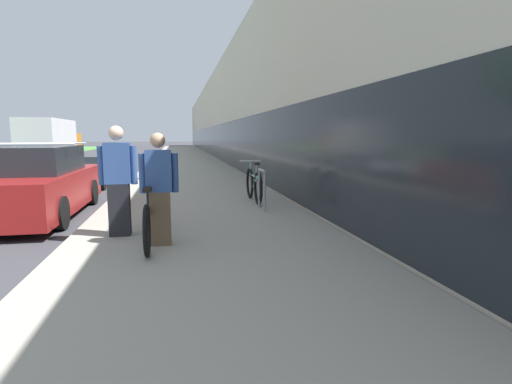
{
  "coord_description": "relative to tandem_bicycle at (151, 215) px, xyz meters",
  "views": [
    {
      "loc": [
        5.48,
        -3.8,
        1.65
      ],
      "look_at": [
        8.97,
        13.86,
        -0.9
      ],
      "focal_mm": 28.0,
      "sensor_mm": 36.0,
      "label": 1
    }
  ],
  "objects": [
    {
      "name": "person_rider",
      "position": [
        0.14,
        -0.31,
        0.42
      ],
      "size": [
        0.53,
        0.21,
        1.57
      ],
      "color": "brown",
      "rests_on": "sidewalk_slab"
    },
    {
      "name": "storefront_facade",
      "position": [
        8.0,
        26.82,
        2.54
      ],
      "size": [
        10.01,
        70.0,
        6.05
      ],
      "color": "beige",
      "rests_on": "ground"
    },
    {
      "name": "tandem_bicycle",
      "position": [
        0.0,
        0.0,
        0.0
      ],
      "size": [
        0.52,
        2.48,
        0.86
      ],
      "color": "black",
      "rests_on": "sidewalk_slab"
    },
    {
      "name": "moving_truck",
      "position": [
        -7.46,
        21.65,
        0.87
      ],
      "size": [
        2.2,
        7.37,
        2.65
      ],
      "color": "orange",
      "rests_on": "ground"
    },
    {
      "name": "bike_rack_hoop",
      "position": [
        2.11,
        2.06,
        0.15
      ],
      "size": [
        0.05,
        0.6,
        0.84
      ],
      "color": "gray",
      "rests_on": "sidewalk_slab"
    },
    {
      "name": "person_bystander",
      "position": [
        -0.49,
        0.35,
        0.48
      ],
      "size": [
        0.57,
        0.22,
        1.68
      ],
      "color": "black",
      "rests_on": "sidewalk_slab"
    },
    {
      "name": "sidewalk_slab",
      "position": [
        0.85,
        18.82,
        -0.43
      ],
      "size": [
        4.22,
        70.0,
        0.12
      ],
      "color": "gray",
      "rests_on": "ground"
    },
    {
      "name": "vintage_roadster_curbside",
      "position": [
        -2.65,
        7.97,
        -0.09
      ],
      "size": [
        1.75,
        4.33,
        0.92
      ],
      "color": "silver",
      "rests_on": "ground"
    },
    {
      "name": "cruiser_bike_nearest",
      "position": [
        2.15,
        3.11,
        0.03
      ],
      "size": [
        0.52,
        1.78,
        0.94
      ],
      "color": "black",
      "rests_on": "sidewalk_slab"
    },
    {
      "name": "parked_sedan_curbside",
      "position": [
        -2.47,
        2.76,
        0.18
      ],
      "size": [
        1.88,
        4.48,
        1.5
      ],
      "color": "maroon",
      "rests_on": "ground"
    }
  ]
}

